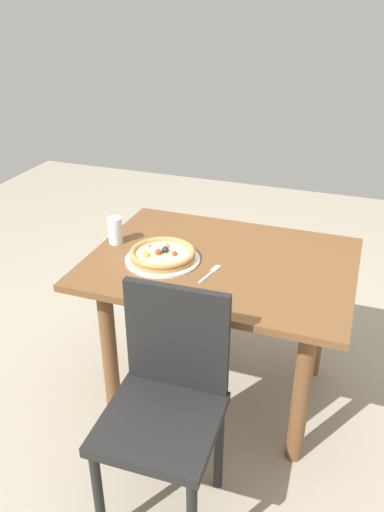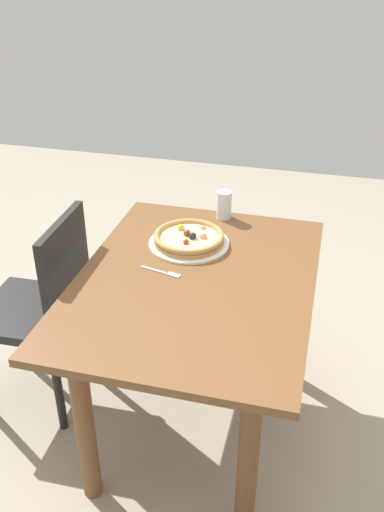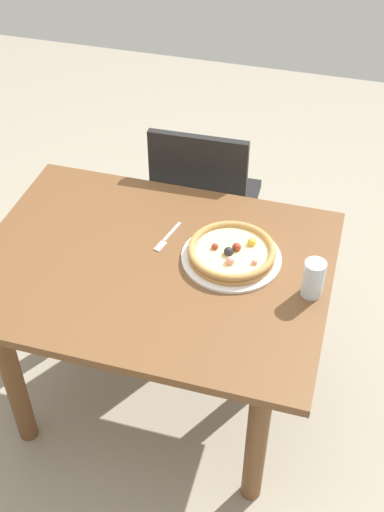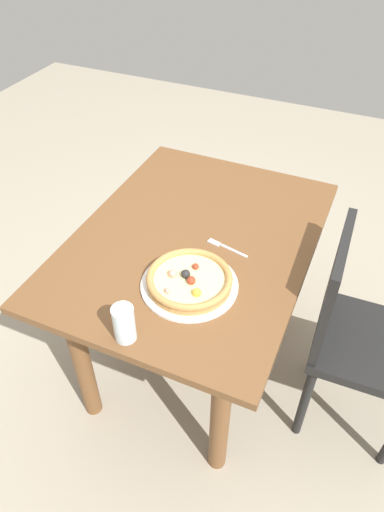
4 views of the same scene
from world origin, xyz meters
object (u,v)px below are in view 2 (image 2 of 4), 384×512
(plate, at_px, (189,243))
(drinking_glass, at_px, (224,205))
(pizza, at_px, (189,238))
(dining_table, at_px, (195,308))
(chair_near, at_px, (44,305))
(fork, at_px, (164,273))

(plate, height_order, drinking_glass, drinking_glass)
(pizza, bearing_deg, drinking_glass, 162.09)
(drinking_glass, bearing_deg, plate, -17.92)
(drinking_glass, bearing_deg, dining_table, -0.06)
(plate, bearing_deg, chair_near, -66.83)
(pizza, relative_size, fork, 1.74)
(plate, distance_m, pizza, 0.03)
(dining_table, xyz_separation_m, pizza, (-0.24, -0.09, 0.16))
(chair_near, distance_m, drinking_glass, 0.87)
(pizza, bearing_deg, chair_near, -66.81)
(chair_near, relative_size, pizza, 3.14)
(dining_table, height_order, drinking_glass, drinking_glass)
(plate, distance_m, fork, 0.24)
(dining_table, xyz_separation_m, drinking_glass, (-0.51, 0.00, 0.19))
(drinking_glass, bearing_deg, fork, -13.71)
(fork, relative_size, drinking_glass, 1.32)
(chair_near, height_order, fork, chair_near)
(plate, xyz_separation_m, fork, (0.23, -0.04, -0.00))
(pizza, height_order, drinking_glass, drinking_glass)
(plate, height_order, pizza, pizza)
(pizza, bearing_deg, dining_table, 19.88)
(pizza, distance_m, drinking_glass, 0.29)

